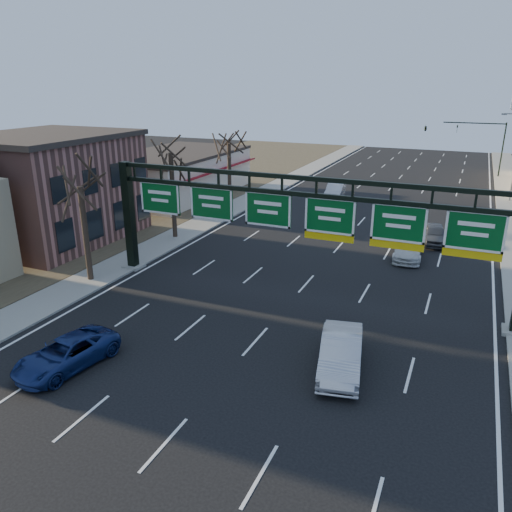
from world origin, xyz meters
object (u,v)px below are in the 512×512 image
at_px(sign_gantry, 301,221).
at_px(car_silver_sedan, 341,353).
at_px(car_blue_suv, 66,354).
at_px(car_white_wagon, 408,249).

distance_m(sign_gantry, car_silver_sedan, 8.91).
bearing_deg(car_blue_suv, sign_gantry, 67.72).
relative_size(sign_gantry, car_silver_sedan, 4.94).
height_order(sign_gantry, car_silver_sedan, sign_gantry).
relative_size(car_silver_sedan, car_white_wagon, 1.05).
relative_size(car_blue_suv, car_silver_sedan, 0.97).
height_order(car_blue_suv, car_white_wagon, car_white_wagon).
xyz_separation_m(sign_gantry, car_blue_suv, (-6.91, -11.46, -3.96)).
bearing_deg(car_blue_suv, car_silver_sedan, 31.32).
xyz_separation_m(sign_gantry, car_white_wagon, (4.98, 9.54, -3.94)).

